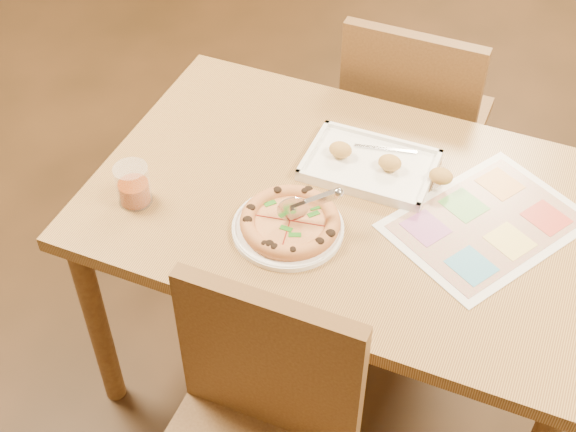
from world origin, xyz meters
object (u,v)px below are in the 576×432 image
at_px(appetizer_tray, 374,166).
at_px(glass_tumbler, 133,187).
at_px(plate, 288,228).
at_px(chair_far, 413,112).
at_px(pizza, 290,222).
at_px(dining_table, 349,223).
at_px(menu, 486,223).
at_px(pizza_cutter, 308,204).
at_px(chair_near, 253,427).

height_order(appetizer_tray, glass_tumbler, glass_tumbler).
height_order(plate, glass_tumbler, glass_tumbler).
height_order(chair_far, pizza, chair_far).
height_order(dining_table, menu, menu).
xyz_separation_m(pizza_cutter, appetizer_tray, (0.08, 0.26, -0.07)).
relative_size(plate, appetizer_tray, 0.71).
bearing_deg(menu, chair_far, 121.07).
bearing_deg(dining_table, plate, -122.51).
bearing_deg(appetizer_tray, menu, -14.04).
distance_m(plate, pizza, 0.02).
relative_size(appetizer_tray, glass_tumbler, 3.57).
distance_m(chair_near, pizza_cutter, 0.53).
xyz_separation_m(chair_near, plate, (-0.10, 0.44, 0.16)).
bearing_deg(appetizer_tray, chair_near, -91.40).
bearing_deg(plate, chair_near, -76.72).
xyz_separation_m(pizza, menu, (0.43, 0.20, -0.02)).
height_order(chair_far, appetizer_tray, chair_far).
height_order(pizza, menu, pizza).
xyz_separation_m(plate, glass_tumbler, (-0.39, -0.05, 0.04)).
bearing_deg(chair_far, chair_near, 90.00).
distance_m(chair_far, pizza_cutter, 0.78).
xyz_separation_m(pizza, glass_tumbler, (-0.40, -0.06, 0.02)).
height_order(pizza, appetizer_tray, appetizer_tray).
height_order(plate, menu, plate).
xyz_separation_m(plate, pizza, (0.00, 0.00, 0.02)).
height_order(pizza_cutter, menu, pizza_cutter).
bearing_deg(menu, dining_table, -172.14).
height_order(pizza, glass_tumbler, glass_tumbler).
bearing_deg(glass_tumbler, pizza, 8.17).
bearing_deg(chair_near, pizza, 102.70).
bearing_deg(pizza, chair_near, -77.30).
relative_size(glass_tumbler, menu, 0.24).
bearing_deg(menu, appetizer_tray, 165.96).
distance_m(appetizer_tray, glass_tumbler, 0.62).
relative_size(dining_table, glass_tumbler, 12.06).
xyz_separation_m(chair_near, pizza, (-0.10, 0.44, 0.18)).
relative_size(pizza, glass_tumbler, 2.26).
relative_size(dining_table, pizza_cutter, 9.73).
xyz_separation_m(chair_near, pizza_cutter, (-0.06, 0.47, 0.24)).
distance_m(pizza_cutter, menu, 0.45).
height_order(chair_near, plate, chair_near).
height_order(appetizer_tray, menu, appetizer_tray).
distance_m(chair_near, pizza, 0.49).
bearing_deg(menu, plate, -154.53).
distance_m(dining_table, menu, 0.35).
height_order(chair_near, pizza, chair_near).
relative_size(dining_table, chair_near, 2.77).
xyz_separation_m(dining_table, pizza_cutter, (-0.06, -0.14, 0.17)).
bearing_deg(pizza, menu, 25.13).
height_order(pizza, pizza_cutter, pizza_cutter).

